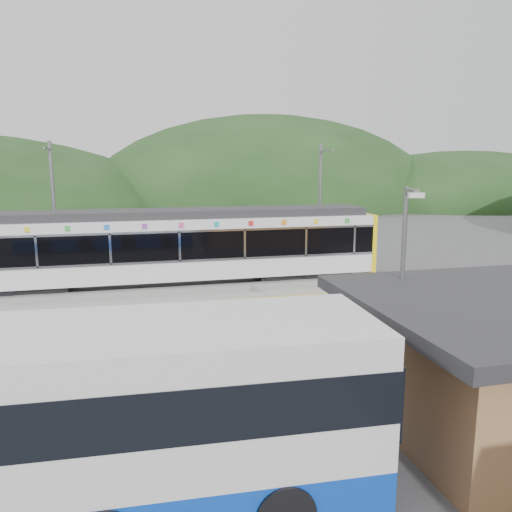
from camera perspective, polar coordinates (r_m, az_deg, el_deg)
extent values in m
plane|color=#4C4C4F|center=(18.98, -3.56, -7.53)|extent=(120.00, 120.00, 0.00)
ellipsoid|color=#1E3D19|center=(74.53, 1.15, 5.83)|extent=(52.00, 39.00, 26.00)
ellipsoid|color=#1E3D19|center=(81.75, 22.45, 5.45)|extent=(44.00, 33.00, 16.00)
cube|color=#9E9E99|center=(22.07, -5.10, -4.60)|extent=(26.00, 3.20, 0.30)
cube|color=yellow|center=(20.79, -4.56, -5.08)|extent=(26.00, 0.10, 0.01)
cube|color=black|center=(24.84, -24.04, -3.42)|extent=(3.20, 2.20, 0.56)
cube|color=black|center=(25.53, 3.48, -2.18)|extent=(3.20, 2.20, 0.56)
cube|color=silver|center=(24.31, -10.14, -1.17)|extent=(20.00, 2.90, 0.92)
cube|color=black|center=(24.10, -10.22, 1.59)|extent=(20.00, 2.96, 1.45)
cube|color=silver|center=(22.74, -9.92, -0.65)|extent=(20.00, 0.05, 0.10)
cube|color=silver|center=(22.53, -10.03, 2.73)|extent=(20.00, 0.05, 0.10)
cube|color=silver|center=(23.98, -10.30, 3.83)|extent=(20.00, 2.90, 0.45)
cube|color=#2D2D30|center=(23.94, -10.33, 4.80)|extent=(19.40, 2.50, 0.36)
cube|color=yellow|center=(26.74, 11.99, 1.67)|extent=(0.24, 2.92, 3.00)
cube|color=silver|center=(22.94, -23.81, 0.43)|extent=(0.10, 0.05, 1.35)
cube|color=silver|center=(22.60, -16.31, 0.76)|extent=(0.10, 0.05, 1.35)
cube|color=silver|center=(22.66, -8.72, 1.08)|extent=(0.10, 0.05, 1.35)
cube|color=silver|center=(23.11, -1.29, 1.38)|extent=(0.10, 0.05, 1.35)
cube|color=silver|center=(23.93, 5.74, 1.64)|extent=(0.10, 0.05, 1.35)
cube|color=silver|center=(24.88, 11.18, 1.82)|extent=(0.10, 0.05, 1.35)
cube|color=yellow|center=(22.88, -24.72, 2.76)|extent=(0.22, 0.04, 0.22)
cube|color=green|center=(22.63, -20.74, 2.96)|extent=(0.22, 0.04, 0.22)
cube|color=blue|center=(22.49, -16.69, 3.16)|extent=(0.22, 0.04, 0.22)
cube|color=purple|center=(22.46, -12.60, 3.33)|extent=(0.22, 0.04, 0.22)
cube|color=#E54C8C|center=(22.55, -8.53, 3.49)|extent=(0.22, 0.04, 0.22)
cube|color=#19A5A5|center=(22.75, -4.51, 3.64)|extent=(0.22, 0.04, 0.22)
cube|color=red|center=(23.06, -0.58, 3.76)|extent=(0.22, 0.04, 0.22)
cube|color=orange|center=(23.48, 3.24, 3.86)|extent=(0.22, 0.04, 0.22)
cube|color=yellow|center=(23.99, 6.90, 3.94)|extent=(0.22, 0.04, 0.22)
cube|color=green|center=(24.60, 10.40, 4.00)|extent=(0.22, 0.04, 0.22)
cylinder|color=slate|center=(26.77, -22.05, 4.60)|extent=(0.18, 0.18, 7.00)
cube|color=slate|center=(25.89, -22.77, 11.27)|extent=(0.08, 1.80, 0.08)
cylinder|color=slate|center=(28.38, 7.28, 5.55)|extent=(0.18, 0.18, 7.00)
cube|color=slate|center=(27.55, 8.04, 11.85)|extent=(0.08, 1.80, 0.08)
cube|color=#0C3FBD|center=(9.84, -24.89, -23.11)|extent=(11.96, 3.22, 0.86)
cube|color=silver|center=(9.41, -25.31, -18.69)|extent=(11.96, 3.22, 0.86)
cube|color=black|center=(9.04, -25.74, -13.87)|extent=(11.96, 3.26, 0.86)
cube|color=silver|center=(8.79, -26.10, -9.68)|extent=(11.96, 3.22, 0.54)
cylinder|color=black|center=(9.64, -16.02, -23.65)|extent=(1.10, 2.85, 0.97)
cylinder|color=black|center=(9.77, 1.30, -22.73)|extent=(1.10, 2.85, 0.97)
cylinder|color=slate|center=(13.25, 16.26, -3.92)|extent=(0.12, 0.12, 5.29)
cube|color=slate|center=(12.55, 17.76, 7.06)|extent=(0.34, 0.88, 0.12)
cube|color=silver|center=(12.21, 18.72, 6.60)|extent=(0.38, 0.26, 0.12)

